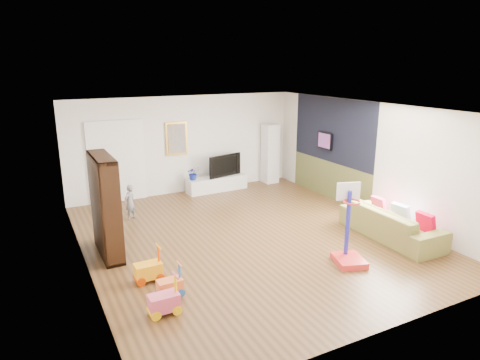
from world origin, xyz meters
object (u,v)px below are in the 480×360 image
sofa (391,223)px  basketball_hoop (352,225)px  media_console (217,184)px  bookshelf (105,206)px

sofa → basketball_hoop: size_ratio=1.51×
media_console → bookshelf: bearing=-143.6°
media_console → basketball_hoop: (0.25, -5.33, 0.54)m
bookshelf → sofa: bearing=-19.8°
bookshelf → basketball_hoop: 4.55m
sofa → basketball_hoop: bearing=109.4°
sofa → basketball_hoop: basketball_hoop is taller
bookshelf → basketball_hoop: size_ratio=1.30×
sofa → media_console: bearing=21.7°
bookshelf → basketball_hoop: bearing=-32.5°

